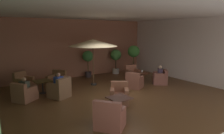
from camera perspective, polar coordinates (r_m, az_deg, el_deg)
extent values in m
cube|color=brown|center=(9.03, 1.57, -8.05)|extent=(9.82, 8.86, 0.02)
cube|color=#A2634C|center=(12.47, -10.09, 5.24)|extent=(9.82, 0.08, 3.54)
cube|color=silver|center=(12.10, 20.93, 4.58)|extent=(0.08, 8.86, 3.54)
cube|color=silver|center=(8.61, 1.68, 15.25)|extent=(9.82, 8.86, 0.06)
cylinder|color=black|center=(11.04, 8.48, -4.63)|extent=(0.33, 0.33, 0.02)
cylinder|color=black|center=(10.97, 8.52, -3.26)|extent=(0.07, 0.07, 0.57)
cube|color=#472417|center=(10.90, 8.56, -1.72)|extent=(0.67, 0.67, 0.03)
cube|color=brown|center=(10.09, 6.60, -4.86)|extent=(0.98, 0.98, 0.41)
cube|color=brown|center=(9.74, 6.03, -2.87)|extent=(0.48, 0.72, 0.42)
cube|color=brown|center=(10.17, 5.17, -2.97)|extent=(0.56, 0.39, 0.19)
cube|color=brown|center=(9.96, 8.29, -3.31)|extent=(0.56, 0.39, 0.19)
cube|color=brown|center=(11.08, 13.61, -3.74)|extent=(1.02, 1.02, 0.40)
cube|color=brown|center=(11.04, 15.16, -1.81)|extent=(0.58, 0.66, 0.37)
cube|color=brown|center=(10.73, 13.67, -2.45)|extent=(0.54, 0.48, 0.24)
cube|color=brown|center=(11.28, 13.29, -1.82)|extent=(0.54, 0.48, 0.24)
cube|color=#925742|center=(11.81, 6.02, -2.60)|extent=(0.85, 0.87, 0.42)
cube|color=#925742|center=(11.98, 5.38, -0.30)|extent=(0.74, 0.29, 0.44)
cube|color=#925742|center=(11.85, 7.35, -1.08)|extent=(0.26, 0.61, 0.19)
cube|color=#925742|center=(11.58, 4.91, -1.30)|extent=(0.26, 0.61, 0.19)
cylinder|color=black|center=(9.76, -19.31, -7.10)|extent=(0.32, 0.32, 0.02)
cylinder|color=black|center=(9.68, -19.40, -5.56)|extent=(0.07, 0.07, 0.57)
cube|color=#3E3115|center=(9.61, -19.51, -3.82)|extent=(0.79, 0.79, 0.03)
cube|color=#915B45|center=(8.96, -23.80, -7.67)|extent=(1.05, 1.04, 0.40)
cube|color=#915B45|center=(8.65, -25.40, -5.65)|extent=(0.56, 0.68, 0.40)
cube|color=#915B45|center=(9.11, -25.07, -5.52)|extent=(0.57, 0.46, 0.20)
cube|color=#915B45|center=(8.71, -22.36, -6.02)|extent=(0.57, 0.46, 0.20)
cube|color=#856044|center=(8.92, -15.03, -7.08)|extent=(0.99, 1.03, 0.44)
cube|color=#856044|center=(8.58, -13.74, -4.60)|extent=(0.73, 0.46, 0.45)
cube|color=#856044|center=(8.67, -16.76, -5.35)|extent=(0.38, 0.62, 0.23)
cube|color=#856044|center=(9.05, -13.96, -4.56)|extent=(0.38, 0.62, 0.23)
cube|color=brown|center=(10.52, -15.75, -4.57)|extent=(1.10, 1.10, 0.41)
cube|color=brown|center=(10.67, -14.91, -1.97)|extent=(0.61, 0.73, 0.44)
cube|color=brown|center=(10.24, -14.54, -3.13)|extent=(0.59, 0.50, 0.21)
cube|color=brown|center=(10.59, -17.34, -2.83)|extent=(0.59, 0.50, 0.21)
cube|color=#8D5D3D|center=(10.40, -23.90, -5.11)|extent=(0.99, 0.99, 0.45)
cube|color=#8D5D3D|center=(10.49, -25.17, -2.46)|extent=(0.66, 0.54, 0.48)
cube|color=#8D5D3D|center=(10.49, -22.81, -3.02)|extent=(0.44, 0.53, 0.22)
cube|color=#8D5D3D|center=(10.10, -25.00, -3.67)|extent=(0.44, 0.53, 0.22)
cylinder|color=black|center=(7.02, 2.07, -13.34)|extent=(0.41, 0.41, 0.02)
cylinder|color=black|center=(6.92, 2.09, -11.28)|extent=(0.07, 0.07, 0.57)
cube|color=#46271E|center=(6.82, 2.11, -8.91)|extent=(0.76, 0.76, 0.03)
cube|color=#8E5640|center=(7.90, 2.13, -9.10)|extent=(1.03, 1.04, 0.41)
cube|color=#8E5640|center=(8.06, 2.16, -5.58)|extent=(0.67, 0.55, 0.42)
cube|color=#8E5640|center=(7.77, 4.21, -7.07)|extent=(0.48, 0.58, 0.20)
cube|color=#8E5640|center=(7.77, 0.08, -7.04)|extent=(0.48, 0.58, 0.20)
cube|color=brown|center=(6.05, -0.54, -15.27)|extent=(1.06, 1.08, 0.43)
cube|color=brown|center=(5.63, -1.42, -12.25)|extent=(0.64, 0.73, 0.48)
cube|color=brown|center=(6.06, -3.54, -12.08)|extent=(0.52, 0.46, 0.18)
cube|color=brown|center=(5.88, 2.79, -12.83)|extent=(0.52, 0.46, 0.18)
cylinder|color=#2D2D2D|center=(10.66, -5.31, -4.93)|extent=(0.32, 0.32, 0.08)
cylinder|color=brown|center=(10.42, -5.41, 1.17)|extent=(0.06, 0.06, 2.38)
cone|color=#D6BE8B|center=(10.31, -5.51, 7.01)|extent=(2.56, 2.56, 0.35)
cylinder|color=#3B3137|center=(12.51, -6.87, -2.11)|extent=(0.37, 0.37, 0.33)
cylinder|color=brown|center=(12.41, -6.92, 0.21)|extent=(0.06, 0.06, 0.70)
sphere|color=#3E8342|center=(12.32, -6.99, 3.13)|extent=(0.68, 0.68, 0.68)
cylinder|color=silver|center=(13.44, 1.09, -1.18)|extent=(0.46, 0.46, 0.33)
cylinder|color=brown|center=(13.35, 1.10, 0.86)|extent=(0.06, 0.06, 0.64)
sphere|color=#42803D|center=(13.27, 1.11, 3.54)|extent=(0.73, 0.73, 0.73)
cylinder|color=#A16846|center=(13.09, 6.16, -1.45)|extent=(0.38, 0.38, 0.37)
cylinder|color=brown|center=(12.99, 6.21, 1.20)|extent=(0.06, 0.06, 0.85)
sphere|color=#3B7C33|center=(12.89, 6.27, 4.51)|extent=(0.77, 0.77, 0.77)
cube|color=#3C2F43|center=(10.99, 13.70, -1.63)|extent=(0.42, 0.44, 0.44)
sphere|color=tan|center=(10.93, 13.77, -0.03)|extent=(0.21, 0.21, 0.21)
cube|color=#374034|center=(8.85, -23.99, -5.12)|extent=(0.41, 0.42, 0.42)
sphere|color=tan|center=(8.78, -24.13, -3.29)|extent=(0.17, 0.17, 0.17)
cube|color=#2A419B|center=(8.80, -15.17, -4.22)|extent=(0.42, 0.38, 0.48)
sphere|color=#A8735E|center=(8.72, -15.27, -2.19)|extent=(0.18, 0.18, 0.18)
cylinder|color=white|center=(11.06, 8.68, -1.17)|extent=(0.08, 0.08, 0.11)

